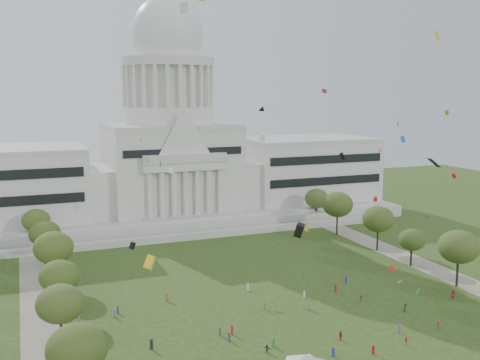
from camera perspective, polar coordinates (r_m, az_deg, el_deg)
ground at (r=106.19m, az=9.33°, el=-16.50°), size 400.00×400.00×0.00m
capitol at (r=203.18m, az=-7.12°, el=2.30°), size 160.00×64.50×91.30m
path_left at (r=120.80m, az=-19.49°, el=-13.67°), size 8.00×160.00×0.04m
path_right at (r=155.57m, az=19.03°, el=-8.55°), size 8.00×160.00×0.04m
row_tree_l_1 at (r=87.17m, az=-16.24°, el=-16.14°), size 8.86×8.86×12.59m
row_tree_l_2 at (r=106.00m, az=-17.82°, el=-11.88°), size 8.42×8.42×11.97m
row_tree_r_2 at (r=141.52m, az=21.35°, el=-6.34°), size 9.55×9.55×13.58m
row_tree_l_3 at (r=121.83m, az=-17.90°, el=-9.30°), size 8.12×8.12×11.55m
row_tree_r_3 at (r=154.74m, az=17.06°, el=-5.83°), size 7.01×7.01×9.98m
row_tree_l_4 at (r=139.24m, az=-18.43°, el=-6.54°), size 9.29×9.29×13.21m
row_tree_r_4 at (r=166.47m, az=13.86°, el=-3.89°), size 9.19×9.19×13.06m
row_tree_l_5 at (r=157.44m, az=-19.21°, el=-5.18°), size 8.33×8.33×11.85m
row_tree_r_5 at (r=182.08m, az=9.88°, el=-2.47°), size 9.82×9.82×13.96m
row_tree_l_6 at (r=175.11m, az=-20.01°, el=-3.88°), size 8.19×8.19×11.64m
row_tree_r_6 at (r=198.76m, az=7.80°, el=-1.88°), size 8.42×8.42×11.97m
person_0 at (r=135.82m, az=20.84°, el=-10.79°), size 1.10×1.04×1.89m
person_2 at (r=124.75m, az=16.48°, el=-12.33°), size 1.08×0.88×1.92m
person_3 at (r=110.15m, az=16.50°, el=-15.37°), size 0.75×1.06×1.48m
person_4 at (r=109.09m, az=10.17°, el=-15.29°), size 0.70×1.11×1.79m
person_5 at (r=103.05m, az=2.77°, el=-16.74°), size 1.37×1.44×1.54m
person_8 at (r=109.50m, az=-2.09°, el=-15.13°), size 0.86×0.68×1.54m
person_9 at (r=118.38m, az=19.50°, el=-13.76°), size 0.99×1.09×1.52m
person_10 at (r=128.66m, az=12.22°, el=-11.60°), size 0.62×0.93×1.47m
distant_crowd at (r=111.77m, az=-1.76°, el=-14.57°), size 63.51×38.20×1.93m
kite_swarm at (r=108.66m, az=9.14°, el=0.22°), size 94.23×101.35×60.07m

